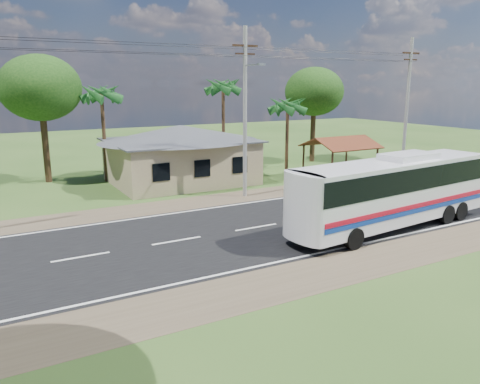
% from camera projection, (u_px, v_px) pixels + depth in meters
% --- Properties ---
extents(ground, '(120.00, 120.00, 0.00)m').
position_uv_depth(ground, '(256.00, 228.00, 24.81)').
color(ground, '#2A491A').
rests_on(ground, ground).
extents(road, '(120.00, 16.00, 0.03)m').
position_uv_depth(road, '(256.00, 227.00, 24.81)').
color(road, black).
rests_on(road, ground).
extents(house, '(12.40, 10.00, 5.00)m').
position_uv_depth(house, '(180.00, 148.00, 35.75)').
color(house, tan).
rests_on(house, ground).
extents(waiting_shed, '(5.20, 4.48, 3.35)m').
position_uv_depth(waiting_shed, '(341.00, 144.00, 37.58)').
color(waiting_shed, '#372414').
rests_on(waiting_shed, ground).
extents(concrete_barrier, '(7.00, 0.30, 0.90)m').
position_uv_depth(concrete_barrier, '(355.00, 179.00, 35.15)').
color(concrete_barrier, '#9E9E99').
rests_on(concrete_barrier, ground).
extents(utility_poles, '(32.80, 2.22, 11.00)m').
position_uv_depth(utility_poles, '(241.00, 110.00, 30.29)').
color(utility_poles, '#9E9E99').
rests_on(utility_poles, ground).
extents(palm_near, '(2.80, 2.80, 6.70)m').
position_uv_depth(palm_near, '(288.00, 106.00, 37.38)').
color(palm_near, '#47301E').
rests_on(palm_near, ground).
extents(palm_mid, '(2.80, 2.80, 8.20)m').
position_uv_depth(palm_mid, '(223.00, 87.00, 39.23)').
color(palm_mid, '#47301E').
rests_on(palm_mid, ground).
extents(palm_far, '(2.80, 2.80, 7.70)m').
position_uv_depth(palm_far, '(101.00, 94.00, 35.03)').
color(palm_far, '#47301E').
rests_on(palm_far, ground).
extents(tree_behind_house, '(6.00, 6.00, 9.61)m').
position_uv_depth(tree_behind_house, '(40.00, 88.00, 34.74)').
color(tree_behind_house, '#47301E').
rests_on(tree_behind_house, ground).
extents(tree_behind_shed, '(5.60, 5.60, 9.02)m').
position_uv_depth(tree_behind_shed, '(314.00, 92.00, 44.49)').
color(tree_behind_shed, '#47301E').
rests_on(tree_behind_shed, ground).
extents(coach_bus, '(12.74, 3.75, 3.90)m').
position_uv_depth(coach_bus, '(394.00, 187.00, 24.31)').
color(coach_bus, silver).
rests_on(coach_bus, ground).
extents(motorcycle, '(1.72, 1.13, 0.86)m').
position_uv_depth(motorcycle, '(359.00, 176.00, 36.39)').
color(motorcycle, black).
rests_on(motorcycle, ground).
extents(person, '(0.64, 0.51, 1.53)m').
position_uv_depth(person, '(371.00, 177.00, 34.29)').
color(person, navy).
rests_on(person, ground).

